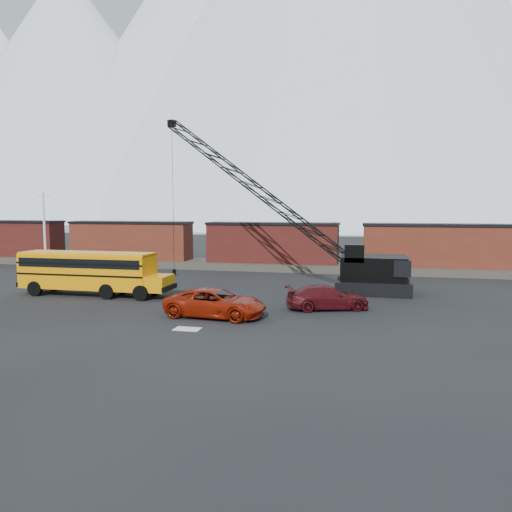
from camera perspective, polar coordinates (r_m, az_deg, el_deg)
The scene contains 13 objects.
ground at distance 31.06m, azimuth -6.08°, elevation -6.51°, with size 160.00×160.00×0.00m, color black.
mountain_ridge at distance 323.11m, azimuth 12.78°, elevation 21.06°, with size 800.00×340.00×240.00m.
gravel_berm at distance 52.01m, azimuth 1.88°, elevation -1.12°, with size 120.00×5.00×0.70m, color #4C483E.
boxcar_west_far at distance 65.92m, azimuth -26.56°, elevation 1.83°, with size 13.70×3.10×4.17m.
boxcar_west_near at distance 57.07m, azimuth -14.08°, elevation 1.75°, with size 13.70×3.10×4.17m.
boxcar_mid at distance 51.78m, azimuth 1.89°, elevation 1.53°, with size 13.70×3.10×4.17m.
boxcar_east_near at distance 51.16m, azimuth 19.76°, elevation 1.14°, with size 13.70×3.10×4.17m.
utility_pole at distance 57.79m, azimuth -23.03°, elevation 2.89°, with size 1.40×0.24×8.00m.
snow_patch at distance 27.23m, azimuth -7.86°, elevation -8.26°, with size 1.40×0.90×0.02m, color silver.
school_bus at distance 38.57m, azimuth -18.27°, elevation -1.66°, with size 11.65×2.65×3.19m.
red_pickup at distance 29.81m, azimuth -4.62°, elevation -5.37°, with size 2.78×6.04×1.68m, color maroon.
maroon_suv at distance 32.22m, azimuth 8.18°, elevation -4.71°, with size 2.13×5.25×1.52m, color #420B0F.
crawler_crane at distance 42.34m, azimuth -0.13°, elevation 7.82°, with size 21.57×7.86×14.62m.
Camera 1 is at (10.01, -28.66, 6.58)m, focal length 35.00 mm.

